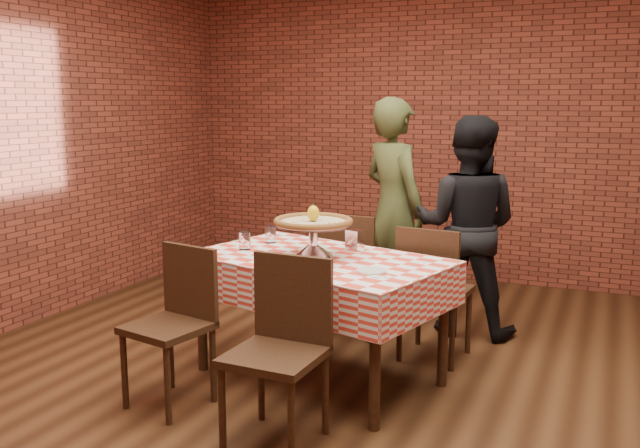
# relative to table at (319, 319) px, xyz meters

# --- Properties ---
(ground) EXTENTS (6.00, 6.00, 0.00)m
(ground) POSITION_rel_table_xyz_m (0.31, -0.27, -0.38)
(ground) COLOR black
(ground) RESTS_ON ground
(back_wall) EXTENTS (5.50, 0.00, 5.50)m
(back_wall) POSITION_rel_table_xyz_m (0.31, 2.73, 1.08)
(back_wall) COLOR maroon
(back_wall) RESTS_ON ground
(table) EXTENTS (1.64, 1.23, 0.75)m
(table) POSITION_rel_table_xyz_m (0.00, 0.00, 0.00)
(table) COLOR #3B2515
(table) RESTS_ON ground
(tablecloth) EXTENTS (1.69, 1.27, 0.25)m
(tablecloth) POSITION_rel_table_xyz_m (0.00, 0.00, 0.26)
(tablecloth) COLOR #E13F2C
(tablecloth) RESTS_ON table
(pizza_stand) EXTENTS (0.65, 0.65, 0.21)m
(pizza_stand) POSITION_rel_table_xyz_m (-0.02, -0.03, 0.49)
(pizza_stand) COLOR silver
(pizza_stand) RESTS_ON tablecloth
(pizza) EXTENTS (0.65, 0.65, 0.03)m
(pizza) POSITION_rel_table_xyz_m (-0.02, -0.03, 0.60)
(pizza) COLOR #C5B791
(pizza) RESTS_ON pizza_stand
(lemon) EXTENTS (0.10, 0.10, 0.09)m
(lemon) POSITION_rel_table_xyz_m (-0.02, -0.03, 0.65)
(lemon) COLOR yellow
(lemon) RESTS_ON pizza
(water_glass_left) EXTENTS (0.09, 0.09, 0.11)m
(water_glass_left) POSITION_rel_table_xyz_m (-0.51, 0.01, 0.44)
(water_glass_left) COLOR white
(water_glass_left) RESTS_ON tablecloth
(water_glass_right) EXTENTS (0.09, 0.09, 0.11)m
(water_glass_right) POSITION_rel_table_xyz_m (-0.46, 0.26, 0.44)
(water_glass_right) COLOR white
(water_glass_right) RESTS_ON tablecloth
(side_plate) EXTENTS (0.20, 0.20, 0.01)m
(side_plate) POSITION_rel_table_xyz_m (0.41, -0.22, 0.39)
(side_plate) COLOR white
(side_plate) RESTS_ON tablecloth
(sweetener_packet_a) EXTENTS (0.06, 0.05, 0.00)m
(sweetener_packet_a) POSITION_rel_table_xyz_m (0.47, -0.32, 0.39)
(sweetener_packet_a) COLOR white
(sweetener_packet_a) RESTS_ON tablecloth
(sweetener_packet_b) EXTENTS (0.06, 0.05, 0.00)m
(sweetener_packet_b) POSITION_rel_table_xyz_m (0.53, -0.29, 0.39)
(sweetener_packet_b) COLOR white
(sweetener_packet_b) RESTS_ON tablecloth
(condiment_caddy) EXTENTS (0.11, 0.10, 0.13)m
(condiment_caddy) POSITION_rel_table_xyz_m (0.14, 0.24, 0.45)
(condiment_caddy) COLOR silver
(condiment_caddy) RESTS_ON tablecloth
(chair_near_left) EXTENTS (0.47, 0.47, 0.88)m
(chair_near_left) POSITION_rel_table_xyz_m (-0.61, -0.69, 0.06)
(chair_near_left) COLOR #3B2515
(chair_near_left) RESTS_ON ground
(chair_near_right) EXTENTS (0.45, 0.45, 0.92)m
(chair_near_right) POSITION_rel_table_xyz_m (0.13, -0.84, 0.08)
(chair_near_right) COLOR #3B2515
(chair_near_right) RESTS_ON ground
(chair_far_left) EXTENTS (0.42, 0.42, 0.90)m
(chair_far_left) POSITION_rel_table_xyz_m (-0.09, 0.88, 0.07)
(chair_far_left) COLOR #3B2515
(chair_far_left) RESTS_ON ground
(chair_far_right) EXTENTS (0.45, 0.45, 0.89)m
(chair_far_right) POSITION_rel_table_xyz_m (0.56, 0.62, 0.07)
(chair_far_right) COLOR #3B2515
(chair_far_right) RESTS_ON ground
(diner_olive) EXTENTS (0.74, 0.69, 1.70)m
(diner_olive) POSITION_rel_table_xyz_m (0.03, 1.38, 0.48)
(diner_olive) COLOR #3E4623
(diner_olive) RESTS_ON ground
(diner_black) EXTENTS (0.78, 0.61, 1.57)m
(diner_black) POSITION_rel_table_xyz_m (0.64, 1.20, 0.41)
(diner_black) COLOR black
(diner_black) RESTS_ON ground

